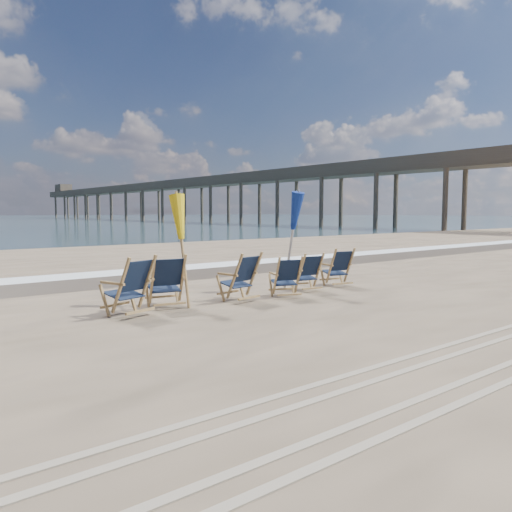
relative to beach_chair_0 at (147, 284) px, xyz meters
The scene contains 12 objects.
surf_foam 6.52m from the beach_chair_0, 68.37° to the left, with size 200.00×1.40×0.01m, color silver.
wet_sand_strip 5.16m from the beach_chair_0, 62.18° to the left, with size 200.00×2.60×0.00m, color #42362A.
tire_tracks 5.62m from the beach_chair_0, 64.66° to the right, with size 80.00×1.30×0.01m, color gray, non-canonical shape.
beach_chair_0 is the anchor object (origin of this frame).
beach_chair_1 0.80m from the beach_chair_0, 10.02° to the left, with size 0.66×0.74×1.03m, color black, non-canonical shape.
beach_chair_2 2.32m from the beach_chair_0, ahead, with size 0.64×0.72×1.00m, color black, non-canonical shape.
beach_chair_3 3.28m from the beach_chair_0, ahead, with size 0.57×0.64×0.89m, color black, non-canonical shape.
beach_chair_4 4.21m from the beach_chair_0, ahead, with size 0.57×0.64×0.89m, color black, non-canonical shape.
beach_chair_5 5.32m from the beach_chair_0, ahead, with size 0.60×0.68×0.94m, color black, non-canonical shape.
umbrella_yellow 1.38m from the beach_chair_0, 12.30° to the left, with size 0.30×0.30×2.14m.
umbrella_blue 3.98m from the beach_chair_0, ahead, with size 0.30×0.30×2.27m.
fishing_pier 82.43m from the beach_chair_0, 60.62° to the left, with size 4.40×140.00×9.30m, color #50463A, non-canonical shape.
Camera 1 is at (-6.27, -5.80, 1.81)m, focal length 35.00 mm.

